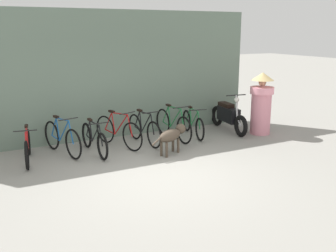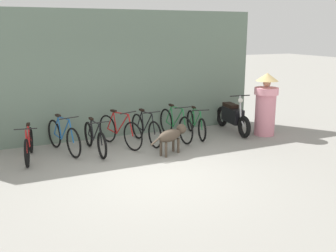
{
  "view_description": "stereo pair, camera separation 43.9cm",
  "coord_description": "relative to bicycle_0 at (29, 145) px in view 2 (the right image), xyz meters",
  "views": [
    {
      "loc": [
        -3.25,
        -6.49,
        2.78
      ],
      "look_at": [
        0.8,
        1.14,
        0.65
      ],
      "focal_mm": 42.0,
      "sensor_mm": 36.0,
      "label": 1
    },
    {
      "loc": [
        -2.85,
        -6.69,
        2.78
      ],
      "look_at": [
        0.8,
        1.14,
        0.65
      ],
      "focal_mm": 42.0,
      "sensor_mm": 36.0,
      "label": 2
    }
  ],
  "objects": [
    {
      "name": "ground_plane",
      "position": [
        2.14,
        -2.03,
        -0.32
      ],
      "size": [
        60.0,
        60.0,
        0.0
      ],
      "primitive_type": "plane",
      "color": "gray"
    },
    {
      "name": "bicycle_6",
      "position": [
        4.25,
        0.17,
        0.0
      ],
      "size": [
        0.5,
        1.63,
        0.79
      ],
      "rotation": [
        0.0,
        0.0,
        -1.78
      ],
      "color": "black",
      "rests_on": "ground"
    },
    {
      "name": "bicycle_5",
      "position": [
        3.64,
        0.15,
        0.05
      ],
      "size": [
        0.46,
        1.78,
        0.91
      ],
      "rotation": [
        0.0,
        0.0,
        -1.54
      ],
      "color": "black",
      "rests_on": "ground"
    },
    {
      "name": "stray_dog",
      "position": [
        3.02,
        -0.93,
        0.12
      ],
      "size": [
        1.13,
        0.61,
        0.64
      ],
      "rotation": [
        0.0,
        0.0,
        0.43
      ],
      "color": "#4C3F33",
      "rests_on": "ground"
    },
    {
      "name": "person_in_robes",
      "position": [
        6.0,
        -0.49,
        0.54
      ],
      "size": [
        0.83,
        0.83,
        1.67
      ],
      "rotation": [
        0.0,
        0.0,
        2.74
      ],
      "color": "pink",
      "rests_on": "ground"
    },
    {
      "name": "motorcycle",
      "position": [
        5.4,
        0.16,
        0.1
      ],
      "size": [
        0.58,
        1.93,
        1.09
      ],
      "rotation": [
        0.0,
        0.0,
        -1.69
      ],
      "color": "black",
      "rests_on": "ground"
    },
    {
      "name": "bicycle_0",
      "position": [
        0.0,
        0.0,
        0.0
      ],
      "size": [
        0.47,
        1.6,
        0.79
      ],
      "rotation": [
        0.0,
        0.0,
        -1.76
      ],
      "color": "black",
      "rests_on": "ground"
    },
    {
      "name": "bicycle_4",
      "position": [
        2.79,
        0.11,
        0.03
      ],
      "size": [
        0.46,
        1.63,
        0.87
      ],
      "rotation": [
        0.0,
        0.0,
        -1.49
      ],
      "color": "black",
      "rests_on": "ground"
    },
    {
      "name": "shop_wall_back",
      "position": [
        2.14,
        1.13,
        1.31
      ],
      "size": [
        8.52,
        0.2,
        3.27
      ],
      "color": "slate",
      "rests_on": "ground"
    },
    {
      "name": "bicycle_3",
      "position": [
        2.12,
        0.14,
        0.05
      ],
      "size": [
        0.63,
        1.64,
        0.9
      ],
      "rotation": [
        0.0,
        0.0,
        -1.25
      ],
      "color": "black",
      "rests_on": "ground"
    },
    {
      "name": "bicycle_1",
      "position": [
        0.78,
        0.19,
        0.05
      ],
      "size": [
        0.55,
        1.66,
        0.9
      ],
      "rotation": [
        0.0,
        0.0,
        -1.32
      ],
      "color": "black",
      "rests_on": "ground"
    },
    {
      "name": "bicycle_2",
      "position": [
        1.44,
        -0.09,
        0.0
      ],
      "size": [
        0.46,
        1.69,
        0.8
      ],
      "rotation": [
        0.0,
        0.0,
        -1.54
      ],
      "color": "black",
      "rests_on": "ground"
    }
  ]
}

